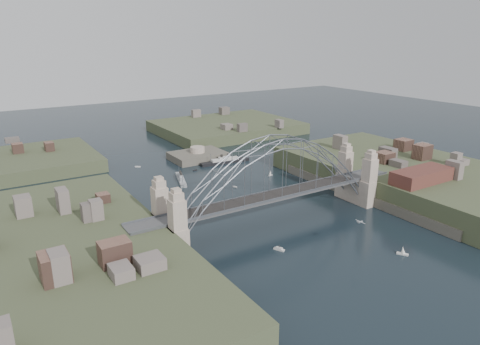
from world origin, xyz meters
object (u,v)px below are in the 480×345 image
at_px(wharf_shed, 422,176).
at_px(naval_cruiser_far, 93,159).
at_px(bridge, 276,181).
at_px(naval_cruiser_near, 181,179).
at_px(ocean_liner, 225,161).
at_px(fort_island, 198,160).

relative_size(wharf_shed, naval_cruiser_far, 1.37).
bearing_deg(bridge, naval_cruiser_near, 97.52).
distance_m(bridge, wharf_shed, 46.23).
bearing_deg(ocean_liner, fort_island, 120.90).
relative_size(bridge, naval_cruiser_far, 5.76).
height_order(fort_island, naval_cruiser_near, fort_island).
distance_m(wharf_shed, ocean_liner, 77.63).
bearing_deg(bridge, naval_cruiser_far, 105.71).
distance_m(fort_island, naval_cruiser_near, 28.88).
height_order(wharf_shed, ocean_liner, wharf_shed).
relative_size(wharf_shed, ocean_liner, 0.94).
distance_m(wharf_shed, naval_cruiser_far, 127.30).
relative_size(bridge, naval_cruiser_near, 5.40).
bearing_deg(naval_cruiser_near, ocean_liner, 24.00).
height_order(bridge, naval_cruiser_far, bridge).
height_order(fort_island, wharf_shed, wharf_shed).
xyz_separation_m(wharf_shed, naval_cruiser_far, (-69.88, 106.01, -9.22)).
bearing_deg(naval_cruiser_far, ocean_liner, -36.68).
height_order(naval_cruiser_far, ocean_liner, ocean_liner).
distance_m(fort_island, ocean_liner, 13.09).
relative_size(fort_island, wharf_shed, 1.10).
bearing_deg(naval_cruiser_far, wharf_shed, -56.61).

